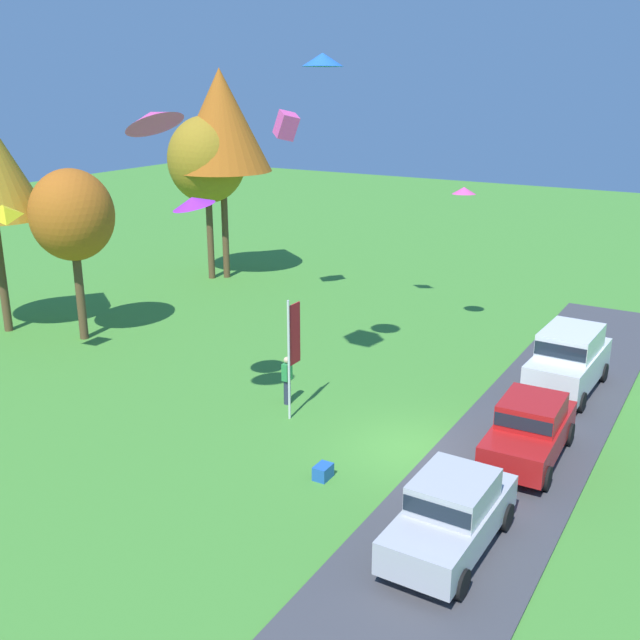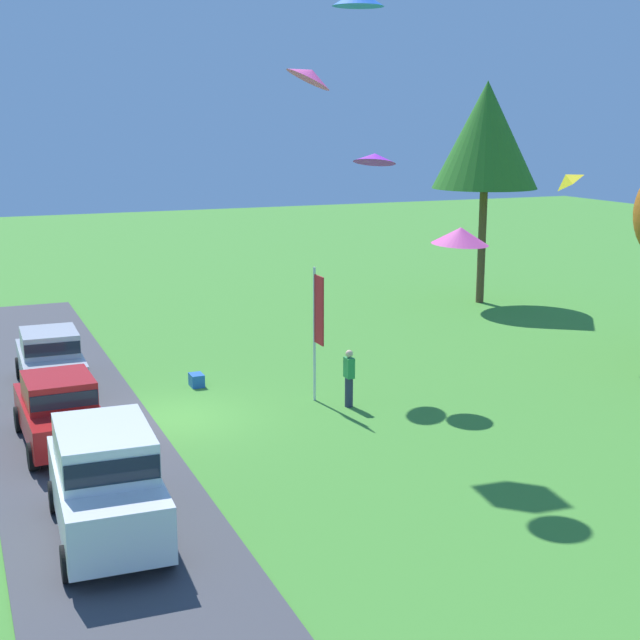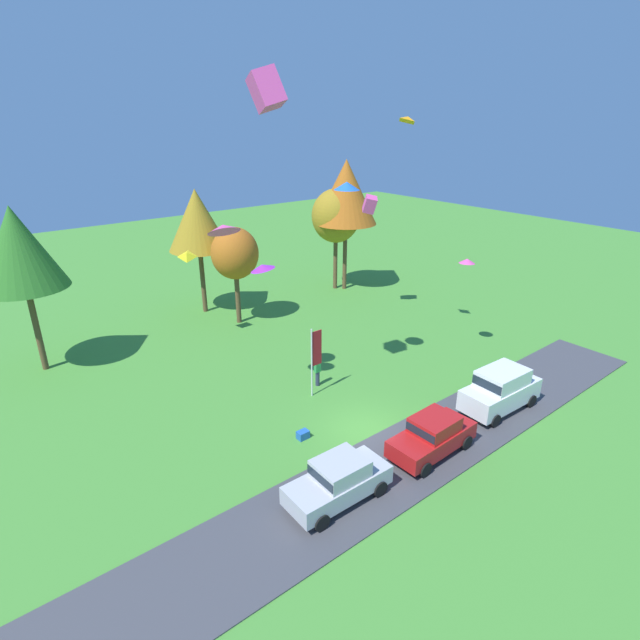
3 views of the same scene
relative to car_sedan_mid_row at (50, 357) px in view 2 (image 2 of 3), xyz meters
The scene contains 13 objects.
ground_plane 5.16m from the car_sedan_mid_row, 34.26° to the left, with size 120.00×120.00×0.00m, color #478E33.
pavement_strip 4.30m from the car_sedan_mid_row, ahead, with size 36.00×4.40×0.06m, color #424247.
car_sedan_mid_row is the anchor object (origin of this frame).
car_sedan_far_end 5.33m from the car_sedan_mid_row, ahead, with size 4.44×2.04×1.84m.
car_suv_near_entrance 11.02m from the car_sedan_mid_row, ahead, with size 4.67×2.20×2.28m.
person_watching_sky 9.36m from the car_sedan_mid_row, 56.83° to the left, with size 0.36×0.24×1.71m.
tree_far_left 22.01m from the car_sedan_mid_row, 108.61° to the left, with size 4.72×4.72×9.97m.
flag_banner 8.52m from the car_sedan_mid_row, 58.32° to the left, with size 0.71×0.08×4.04m.
cooler_box 4.55m from the car_sedan_mid_row, 71.92° to the left, with size 0.56×0.40×0.40m, color blue.
kite_delta_low_drifter 16.64m from the car_sedan_mid_row, 20.04° to the left, with size 0.98×0.98×0.29m, color #EA4C9E.
kite_diamond_high_left 18.34m from the car_sedan_mid_row, 83.06° to the left, with size 0.93×0.75×0.36m, color yellow.
kite_delta_high_right 12.18m from the car_sedan_mid_row, 88.46° to the left, with size 1.56×1.56×0.35m, color #EA4C9E.
kite_delta_near_flag 11.76m from the car_sedan_mid_row, 73.37° to the left, with size 1.32×1.32×0.28m, color purple.
Camera 2 is at (23.62, -5.45, 8.13)m, focal length 50.00 mm.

